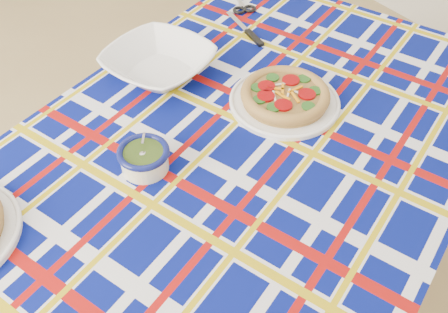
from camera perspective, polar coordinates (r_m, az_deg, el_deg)
floor at (r=1.86m, az=-15.16°, el=-6.33°), size 4.00×4.00×0.00m
dining_table at (r=1.12m, az=1.51°, el=-1.44°), size 1.63×1.32×0.66m
tablecloth at (r=1.11m, az=1.53°, el=-0.67°), size 1.67×1.36×0.09m
main_focaccia_plate at (r=1.17m, az=7.00°, el=6.99°), size 0.36×0.36×0.05m
pesto_bowl at (r=1.02m, az=-9.14°, el=-0.04°), size 0.14×0.14×0.06m
serving_bowl at (r=1.27m, az=-7.46°, el=10.55°), size 0.33×0.33×0.06m
table_knife at (r=1.48m, az=1.66°, el=15.12°), size 0.05×0.21×0.01m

